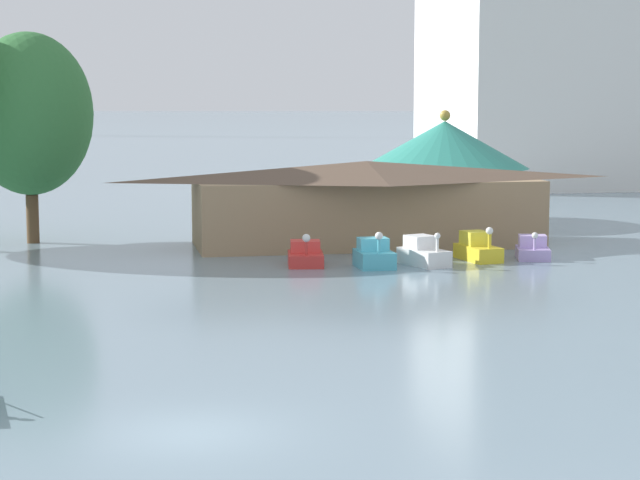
# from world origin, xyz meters

# --- Properties ---
(ground_plane) EXTENTS (2000.00, 2000.00, 0.00)m
(ground_plane) POSITION_xyz_m (0.00, 0.00, 0.00)
(ground_plane) COLOR gray
(pedal_boat_red) EXTENTS (2.00, 2.79, 1.63)m
(pedal_boat_red) POSITION_xyz_m (7.49, 26.77, 0.47)
(pedal_boat_red) COLOR red
(pedal_boat_red) RESTS_ON ground
(pedal_boat_cyan) EXTENTS (1.63, 2.31, 1.80)m
(pedal_boat_cyan) POSITION_xyz_m (10.55, 25.45, 0.56)
(pedal_boat_cyan) COLOR #4CB7CC
(pedal_boat_cyan) RESTS_ON ground
(pedal_boat_white) EXTENTS (2.16, 3.03, 1.68)m
(pedal_boat_white) POSITION_xyz_m (13.04, 25.73, 0.56)
(pedal_boat_white) COLOR white
(pedal_boat_white) RESTS_ON ground
(pedal_boat_yellow) EXTENTS (1.77, 2.99, 1.77)m
(pedal_boat_yellow) POSITION_xyz_m (16.14, 26.85, 0.57)
(pedal_boat_yellow) COLOR yellow
(pedal_boat_yellow) RESTS_ON ground
(pedal_boat_lavender) EXTENTS (2.16, 2.67, 1.44)m
(pedal_boat_lavender) POSITION_xyz_m (19.02, 26.86, 0.46)
(pedal_boat_lavender) COLOR #B299D8
(pedal_boat_lavender) RESTS_ON ground
(boathouse) EXTENTS (19.93, 7.40, 4.59)m
(boathouse) POSITION_xyz_m (12.09, 33.62, 2.39)
(boathouse) COLOR #9E7F5B
(boathouse) RESTS_ON ground
(green_roof_pavilion) EXTENTS (10.83, 10.83, 7.26)m
(green_roof_pavilion) POSITION_xyz_m (19.62, 43.82, 3.69)
(green_roof_pavilion) COLOR #993328
(green_roof_pavilion) RESTS_ON ground
(shoreline_tree_mid) EXTENTS (6.92, 6.92, 11.58)m
(shoreline_tree_mid) POSITION_xyz_m (-5.82, 38.14, 7.11)
(shoreline_tree_mid) COLOR brown
(shoreline_tree_mid) RESTS_ON ground
(background_building_block) EXTENTS (26.29, 20.20, 24.39)m
(background_building_block) POSITION_xyz_m (41.86, 74.76, 12.21)
(background_building_block) COLOR silver
(background_building_block) RESTS_ON ground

